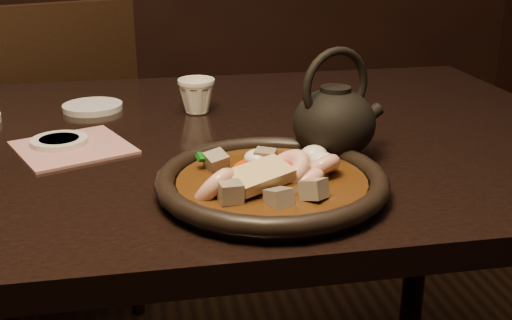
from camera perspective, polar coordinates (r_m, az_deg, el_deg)
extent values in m
cube|color=black|center=(1.11, -10.68, 0.89)|extent=(1.60, 0.90, 0.04)
cylinder|color=black|center=(1.75, 14.34, -5.28)|extent=(0.06, 0.06, 0.71)
cube|color=black|center=(1.91, -18.04, -0.61)|extent=(0.56, 0.56, 0.04)
cylinder|color=black|center=(2.20, -14.12, -4.02)|extent=(0.04, 0.04, 0.42)
cylinder|color=black|center=(1.89, -10.77, -7.82)|extent=(0.04, 0.04, 0.42)
cylinder|color=black|center=(1.82, -21.23, -10.16)|extent=(0.04, 0.04, 0.42)
cube|color=black|center=(1.66, -17.27, 5.33)|extent=(0.40, 0.18, 0.45)
cylinder|color=black|center=(0.87, 1.41, -2.61)|extent=(0.29, 0.29, 0.01)
torus|color=black|center=(0.86, 1.42, -1.79)|extent=(0.32, 0.32, 0.03)
cylinder|color=#3D200B|center=(0.86, 1.41, -2.06)|extent=(0.26, 0.26, 0.01)
ellipsoid|color=#3D200B|center=(0.86, 1.41, -2.06)|extent=(0.14, 0.13, 0.04)
torus|color=#ECB195|center=(0.82, -3.73, -2.67)|extent=(0.08, 0.08, 0.06)
torus|color=#ECB195|center=(0.86, 3.74, -1.82)|extent=(0.09, 0.09, 0.04)
torus|color=#ECB195|center=(0.85, 2.65, -1.00)|extent=(0.09, 0.08, 0.05)
torus|color=#ECB195|center=(0.88, 5.50, -0.99)|extent=(0.09, 0.09, 0.06)
cube|color=gray|center=(0.86, 2.90, -1.47)|extent=(0.04, 0.03, 0.04)
cube|color=gray|center=(0.80, 5.16, -2.59)|extent=(0.04, 0.04, 0.03)
cube|color=gray|center=(0.86, 1.70, -0.83)|extent=(0.04, 0.04, 0.04)
cube|color=gray|center=(0.79, -2.29, -2.86)|extent=(0.03, 0.03, 0.03)
cube|color=gray|center=(0.89, 0.80, 0.14)|extent=(0.04, 0.04, 0.03)
cube|color=gray|center=(0.79, 2.07, -3.45)|extent=(0.04, 0.04, 0.03)
cube|color=gray|center=(0.89, -3.55, -0.17)|extent=(0.04, 0.04, 0.03)
cylinder|color=#FF4508|center=(0.85, 3.17, -1.31)|extent=(0.05, 0.05, 0.05)
cylinder|color=#FF4508|center=(0.89, -0.70, -0.77)|extent=(0.06, 0.05, 0.04)
cylinder|color=#FF4508|center=(0.87, 1.20, -0.69)|extent=(0.06, 0.06, 0.04)
cylinder|color=#FF4508|center=(0.84, 2.78, -1.38)|extent=(0.06, 0.06, 0.04)
cylinder|color=#FF4508|center=(0.85, 1.49, -1.42)|extent=(0.06, 0.05, 0.04)
cube|color=#126015|center=(0.83, -0.32, -2.14)|extent=(0.05, 0.02, 0.03)
cube|color=#126015|center=(0.86, 2.22, -1.49)|extent=(0.04, 0.04, 0.03)
cube|color=#126015|center=(0.90, -4.06, 0.20)|extent=(0.04, 0.03, 0.02)
cube|color=#126015|center=(0.88, 2.05, -0.57)|extent=(0.02, 0.05, 0.03)
cube|color=#126015|center=(0.81, -0.19, -2.44)|extent=(0.05, 0.03, 0.01)
cube|color=#126015|center=(0.89, 2.09, -0.53)|extent=(0.02, 0.05, 0.03)
ellipsoid|color=#EDE7CD|center=(0.89, 0.17, 0.19)|extent=(0.04, 0.04, 0.02)
ellipsoid|color=#EDE7CD|center=(0.93, 5.17, 0.39)|extent=(0.04, 0.04, 0.03)
ellipsoid|color=#EDE7CD|center=(0.82, -2.90, -2.67)|extent=(0.05, 0.03, 0.02)
ellipsoid|color=#EDE7CD|center=(0.83, 1.67, -1.37)|extent=(0.05, 0.03, 0.02)
ellipsoid|color=#EDE7CD|center=(0.92, 5.89, -0.08)|extent=(0.04, 0.03, 0.03)
ellipsoid|color=#EDE7CD|center=(0.84, 1.82, -2.09)|extent=(0.05, 0.04, 0.02)
cube|color=#D8B881|center=(0.82, 0.38, -1.39)|extent=(0.09, 0.08, 0.03)
cylinder|color=silver|center=(1.10, -17.08, 1.54)|extent=(0.09, 0.09, 0.01)
cylinder|color=silver|center=(1.30, -14.32, 4.60)|extent=(0.12, 0.12, 0.01)
imported|color=white|center=(1.24, -5.30, 5.81)|extent=(0.08, 0.07, 0.07)
cube|color=#A96B68|center=(1.08, -15.97, 1.08)|extent=(0.22, 0.22, 0.00)
ellipsoid|color=black|center=(0.98, 6.96, 3.26)|extent=(0.13, 0.13, 0.11)
cylinder|color=black|center=(0.97, 7.07, 5.93)|extent=(0.05, 0.05, 0.02)
cylinder|color=black|center=(1.02, 9.80, 3.76)|extent=(0.06, 0.04, 0.04)
torus|color=black|center=(0.97, 7.10, 6.54)|extent=(0.12, 0.05, 0.12)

